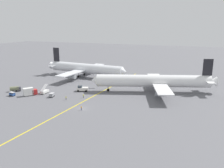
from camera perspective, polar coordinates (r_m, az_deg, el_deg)
ground_plane at (r=87.75m, az=-7.38°, el=-6.03°), size 600.00×600.00×0.00m
taxiway_stripe at (r=97.61m, az=-6.25°, el=-3.88°), size 6.59×119.87×0.01m
airliner_at_gate_left at (r=139.87m, az=-6.64°, el=3.87°), size 53.21×45.54×16.91m
airliner_being_pushed at (r=108.58m, az=10.41°, el=0.71°), size 56.21×39.83×15.83m
pushback_tug at (r=110.08m, az=-7.45°, el=-1.12°), size 8.43×4.62×3.01m
gse_catering_truck_tall at (r=108.75m, az=-19.79°, el=-1.79°), size 5.31×6.16×3.50m
gse_baggage_cart_trailing at (r=103.77m, az=-14.78°, el=-2.68°), size 2.26×3.06×1.71m
gse_fuel_bowser_stubby at (r=118.08m, az=-22.91°, el=-1.07°), size 4.91×4.66×2.40m
gse_baggage_cart_near_cluster at (r=111.24m, az=-23.63°, el=-2.29°), size 2.97×2.03×1.71m
gse_stair_truck_yellow at (r=110.23m, az=-16.48°, el=-1.72°), size 2.30×4.74×4.06m
ground_crew_wing_walker_right at (r=98.39m, az=-11.39°, el=-3.41°), size 0.45×0.37×1.68m
ground_crew_marshaller_foreground at (r=99.67m, az=-7.13°, el=-2.98°), size 0.48×0.36×1.72m
ground_crew_ramp_agent_by_cones at (r=85.66m, az=-7.67°, el=-5.94°), size 0.41×0.42×1.66m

